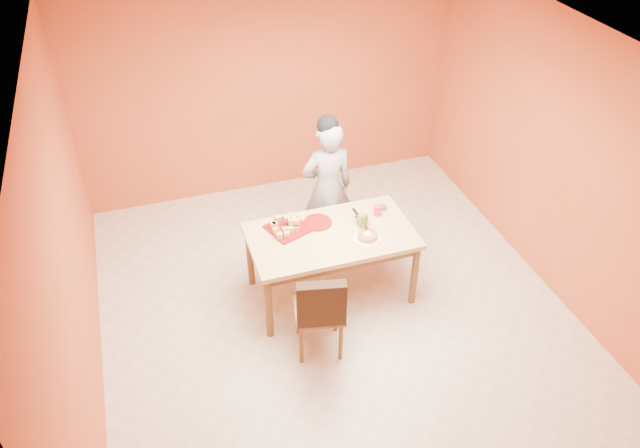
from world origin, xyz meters
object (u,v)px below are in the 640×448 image
object	(u,v)px
magenta_glass	(377,210)
egg_ornament	(362,219)
dining_chair	(320,309)
pastry_platter	(288,228)
dining_table	(331,242)
sponge_cake	(367,236)
red_dinner_plate	(318,222)
checker_tin	(383,207)
person	(327,188)

from	to	relation	value
magenta_glass	egg_ornament	bearing A→B (deg)	-150.40
dining_chair	pastry_platter	xyz separation A→B (m)	(-0.03, 0.89, 0.27)
dining_table	egg_ornament	xyz separation A→B (m)	(0.34, 0.04, 0.17)
dining_table	magenta_glass	world-z (taller)	magenta_glass
dining_table	egg_ornament	distance (m)	0.38
sponge_cake	egg_ornament	bearing A→B (deg)	81.64
red_dinner_plate	sponge_cake	bearing A→B (deg)	-46.03
sponge_cake	checker_tin	world-z (taller)	sponge_cake
pastry_platter	magenta_glass	size ratio (longest dim) A/B	3.28
red_dinner_plate	sponge_cake	distance (m)	0.54
pastry_platter	egg_ornament	bearing A→B (deg)	-12.82
dining_table	dining_chair	world-z (taller)	dining_chair
sponge_cake	dining_chair	bearing A→B (deg)	-141.59
checker_tin	person	bearing A→B (deg)	130.77
dining_table	pastry_platter	bearing A→B (deg)	151.55
person	checker_tin	distance (m)	0.66
pastry_platter	red_dinner_plate	size ratio (longest dim) A/B	1.28
dining_table	dining_chair	distance (m)	0.78
magenta_glass	person	bearing A→B (deg)	119.61
egg_ornament	dining_chair	bearing A→B (deg)	-129.29
dining_table	pastry_platter	size ratio (longest dim) A/B	4.42
red_dinner_plate	sponge_cake	world-z (taller)	sponge_cake
person	sponge_cake	xyz separation A→B (m)	(0.09, -0.92, 0.02)
sponge_cake	magenta_glass	xyz separation A→B (m)	(0.24, 0.33, 0.02)
pastry_platter	egg_ornament	xyz separation A→B (m)	(0.71, -0.16, 0.07)
pastry_platter	red_dinner_plate	distance (m)	0.31
egg_ornament	person	bearing A→B (deg)	103.77
sponge_cake	checker_tin	bearing A→B (deg)	51.50
sponge_cake	egg_ornament	world-z (taller)	egg_ornament
red_dinner_plate	egg_ornament	distance (m)	0.44
dining_table	egg_ornament	world-z (taller)	egg_ornament
dining_table	person	size ratio (longest dim) A/B	1.03
magenta_glass	pastry_platter	bearing A→B (deg)	177.24
pastry_platter	red_dinner_plate	xyz separation A→B (m)	(0.31, 0.01, -0.00)
dining_table	dining_chair	size ratio (longest dim) A/B	1.65
dining_chair	person	xyz separation A→B (m)	(0.55, 1.43, 0.28)
sponge_cake	checker_tin	distance (m)	0.54
pastry_platter	egg_ornament	distance (m)	0.73
dining_chair	magenta_glass	bearing A→B (deg)	56.02
egg_ornament	pastry_platter	bearing A→B (deg)	170.81
red_dinner_plate	magenta_glass	distance (m)	0.61
red_dinner_plate	egg_ornament	xyz separation A→B (m)	(0.40, -0.17, 0.07)
dining_table	pastry_platter	xyz separation A→B (m)	(-0.37, 0.20, 0.10)
pastry_platter	checker_tin	xyz separation A→B (m)	(1.01, 0.04, 0.00)
red_dinner_plate	pastry_platter	bearing A→B (deg)	-178.57
dining_chair	egg_ornament	distance (m)	1.05
dining_table	sponge_cake	size ratio (longest dim) A/B	8.29
egg_ornament	checker_tin	bearing A→B (deg)	37.63
egg_ornament	magenta_glass	size ratio (longest dim) A/B	1.39
dining_table	red_dinner_plate	xyz separation A→B (m)	(-0.07, 0.21, 0.10)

